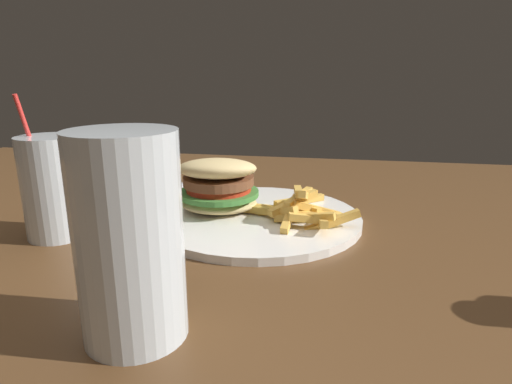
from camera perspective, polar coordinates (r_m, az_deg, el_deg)
name	(u,v)px	position (r m, az deg, el deg)	size (l,w,h in m)	color
dining_table	(263,325)	(0.56, 0.96, -17.26)	(1.57, 1.03, 0.72)	brown
meal_plate_near	(242,203)	(0.57, -1.89, -1.45)	(0.28, 0.28, 0.09)	white
beer_glass	(130,245)	(0.32, -16.45, -6.85)	(0.08, 0.08, 0.16)	silver
juice_glass	(54,190)	(0.56, -25.36, 0.23)	(0.07, 0.07, 0.17)	silver
spoon	(182,187)	(0.73, -9.81, 0.62)	(0.15, 0.07, 0.01)	silver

